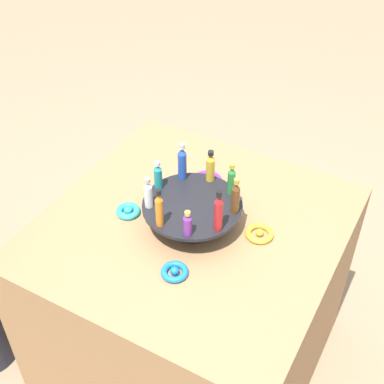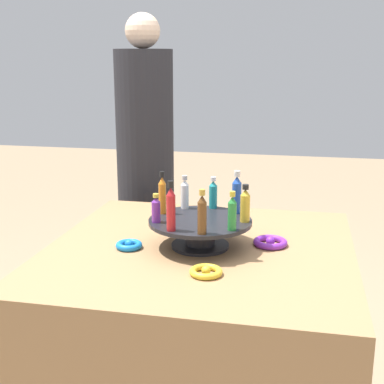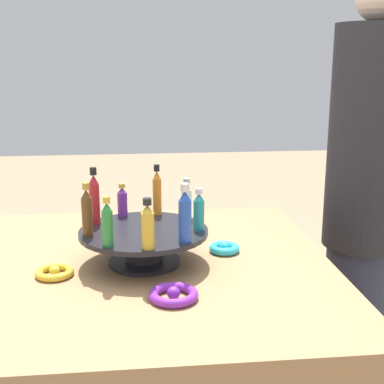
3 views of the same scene
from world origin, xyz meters
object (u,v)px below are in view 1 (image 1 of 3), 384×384
(bottle_clear, at_px, (148,194))
(ribbon_bow_teal, at_px, (128,211))
(bottle_purple, at_px, (188,224))
(bottle_red, at_px, (219,212))
(ribbon_bow_gold, at_px, (260,233))
(bottle_teal, at_px, (158,176))
(bottle_blue, at_px, (182,163))
(bottle_gold, at_px, (210,167))
(bottle_orange, at_px, (159,209))
(display_stand, at_px, (192,210))
(ribbon_bow_blue, at_px, (175,272))
(bottle_brown, at_px, (235,197))
(bottle_green, at_px, (231,180))
(ribbon_bow_purple, at_px, (207,180))

(bottle_clear, relative_size, ribbon_bow_teal, 1.36)
(bottle_purple, distance_m, bottle_red, 0.10)
(bottle_clear, height_order, ribbon_bow_gold, bottle_clear)
(bottle_red, xyz_separation_m, bottle_teal, (0.26, -0.08, -0.02))
(ribbon_bow_gold, xyz_separation_m, ribbon_bow_teal, (0.44, 0.12, 0.00))
(bottle_blue, bearing_deg, bottle_clear, 83.07)
(ribbon_bow_gold, bearing_deg, bottle_teal, 6.75)
(bottle_gold, xyz_separation_m, bottle_blue, (0.09, 0.04, 0.01))
(bottle_red, height_order, bottle_gold, bottle_red)
(bottle_teal, xyz_separation_m, bottle_orange, (-0.10, 0.15, 0.01))
(display_stand, distance_m, ribbon_bow_teal, 0.23)
(display_stand, bearing_deg, ribbon_bow_blue, 105.16)
(bottle_brown, relative_size, bottle_clear, 1.18)
(bottle_orange, height_order, ribbon_bow_gold, bottle_orange)
(bottle_red, xyz_separation_m, bottle_green, (0.04, -0.18, -0.01))
(bottle_brown, bearing_deg, ribbon_bow_teal, 14.36)
(bottle_clear, distance_m, ribbon_bow_purple, 0.33)
(bottle_red, height_order, bottle_blue, bottle_red)
(bottle_orange, bearing_deg, ribbon_bow_teal, -22.82)
(ribbon_bow_blue, bearing_deg, ribbon_bow_gold, -119.84)
(ribbon_bow_teal, bearing_deg, bottle_gold, -136.67)
(bottle_red, xyz_separation_m, bottle_blue, (0.22, -0.17, -0.00))
(display_stand, xyz_separation_m, bottle_gold, (0.01, -0.14, 0.08))
(bottle_clear, bearing_deg, bottle_purple, 163.07)
(bottle_blue, bearing_deg, ribbon_bow_blue, 115.76)
(bottle_gold, distance_m, ribbon_bow_gold, 0.28)
(bottle_purple, bearing_deg, ribbon_bow_gold, -131.03)
(bottle_red, xyz_separation_m, bottle_clear, (0.24, 0.01, -0.02))
(bottle_purple, relative_size, ribbon_bow_blue, 1.08)
(bottle_purple, relative_size, bottle_orange, 0.65)
(bottle_blue, xyz_separation_m, bottle_orange, (-0.05, 0.24, -0.00))
(bottle_blue, relative_size, bottle_teal, 1.31)
(bottle_green, bearing_deg, bottle_purple, 83.07)
(display_stand, bearing_deg, ribbon_bow_teal, 15.16)
(bottle_orange, bearing_deg, ribbon_bow_purple, -87.01)
(display_stand, xyz_separation_m, ribbon_bow_gold, (-0.22, -0.06, -0.05))
(ribbon_bow_blue, distance_m, ribbon_bow_gold, 0.32)
(bottle_gold, bearing_deg, bottle_brown, 143.07)
(bottle_green, distance_m, bottle_orange, 0.28)
(bottle_brown, distance_m, bottle_green, 0.10)
(bottle_gold, relative_size, bottle_blue, 0.84)
(bottle_orange, bearing_deg, bottle_gold, -96.93)
(display_stand, distance_m, ribbon_bow_gold, 0.23)
(bottle_green, xyz_separation_m, ribbon_bow_gold, (-0.13, 0.05, -0.14))
(bottle_gold, height_order, bottle_blue, bottle_blue)
(bottle_purple, relative_size, ribbon_bow_teal, 1.10)
(bottle_brown, height_order, bottle_green, bottle_brown)
(display_stand, xyz_separation_m, ribbon_bow_blue, (-0.06, 0.22, -0.05))
(bottle_green, bearing_deg, bottle_brown, 123.07)
(bottle_brown, distance_m, bottle_blue, 0.24)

